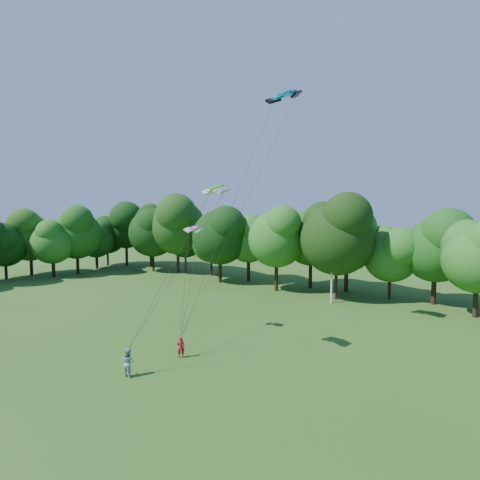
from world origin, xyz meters
The scene contains 10 objects.
ground centered at (0.00, 0.00, 0.00)m, with size 160.00×160.00×0.00m, color #2C5116.
utility_pole centered at (2.71, 31.02, 4.44)m, with size 1.68×0.56×8.66m.
kite_flyer_left centered at (-0.14, 8.62, 0.80)m, with size 0.59×0.38×1.60m, color #A31525.
kite_flyer_right centered at (-0.77, 4.32, 0.94)m, with size 0.91×0.71×1.87m, color #8CADC3.
kite_teal centered at (3.24, 18.12, 21.10)m, with size 3.25×1.80×0.74m.
kite_green centered at (2.27, 10.00, 12.68)m, with size 2.54×1.68×0.47m.
kite_pink centered at (-2.92, 13.22, 9.50)m, with size 1.78×1.16×0.28m.
tree_back_west centered at (-27.76, 36.09, 9.72)m, with size 10.70×10.70×15.57m.
tree_back_center centered at (2.48, 33.02, 8.86)m, with size 9.76×9.76×14.19m.
tree_flank_west centered at (-46.11, 19.63, 7.78)m, with size 8.57×8.57×12.47m.
Camera 1 is at (19.30, -10.99, 11.04)m, focal length 28.00 mm.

